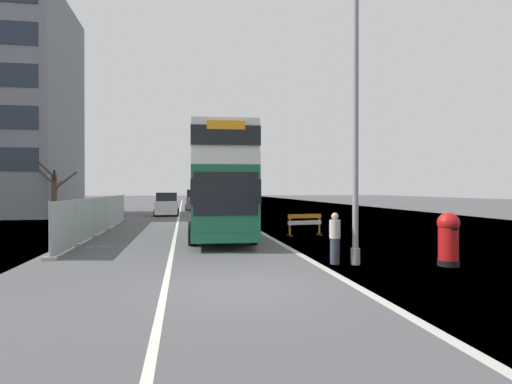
{
  "coord_description": "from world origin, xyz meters",
  "views": [
    {
      "loc": [
        -1.3,
        -9.98,
        2.33
      ],
      "look_at": [
        1.59,
        7.19,
        2.2
      ],
      "focal_mm": 29.97,
      "sensor_mm": 36.0,
      "label": 1
    }
  ],
  "objects": [
    {
      "name": "car_receding_mid",
      "position": [
        -0.21,
        37.27,
        1.05
      ],
      "size": [
        1.95,
        4.51,
        2.25
      ],
      "color": "slate",
      "rests_on": "ground"
    },
    {
      "name": "construction_site_fence",
      "position": [
        -5.61,
        13.26,
        0.93
      ],
      "size": [
        0.44,
        17.2,
        1.95
      ],
      "color": "#A8AAAD",
      "rests_on": "ground"
    },
    {
      "name": "bare_tree_far_verge_near",
      "position": [
        -10.87,
        23.87,
        2.13
      ],
      "size": [
        3.26,
        2.33,
        4.41
      ],
      "color": "#4C3D2D",
      "rests_on": "ground"
    },
    {
      "name": "ground",
      "position": [
        0.6,
        0.12,
        -0.05
      ],
      "size": [
        140.0,
        280.0,
        0.1
      ],
      "color": "#4C4C4F"
    },
    {
      "name": "car_receding_far",
      "position": [
        -0.03,
        46.09,
        1.0
      ],
      "size": [
        1.98,
        4.17,
        2.16
      ],
      "color": "maroon",
      "rests_on": "ground"
    },
    {
      "name": "pedestrian_at_kerb",
      "position": [
        3.29,
        2.59,
        0.8
      ],
      "size": [
        0.34,
        0.34,
        1.59
      ],
      "color": "#2D3342",
      "rests_on": "ground"
    },
    {
      "name": "car_oncoming_near",
      "position": [
        -2.8,
        28.03,
        0.94
      ],
      "size": [
        2.06,
        4.26,
        2.0
      ],
      "color": "silver",
      "rests_on": "ground"
    },
    {
      "name": "roadworks_barrier",
      "position": [
        4.58,
        10.42,
        0.67
      ],
      "size": [
        1.8,
        0.72,
        1.08
      ],
      "color": "orange",
      "rests_on": "ground"
    },
    {
      "name": "double_decker_bus",
      "position": [
        0.43,
        11.24,
        2.63
      ],
      "size": [
        3.15,
        11.7,
        4.95
      ],
      "color": "#196042",
      "rests_on": "ground"
    },
    {
      "name": "red_pillar_postbox",
      "position": [
        6.57,
        1.74,
        0.89
      ],
      "size": [
        0.65,
        0.65,
        1.62
      ],
      "color": "black",
      "rests_on": "ground"
    },
    {
      "name": "lamppost_foreground",
      "position": [
        3.89,
        2.44,
        4.25
      ],
      "size": [
        0.29,
        0.7,
        8.98
      ],
      "color": "gray",
      "rests_on": "ground"
    }
  ]
}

